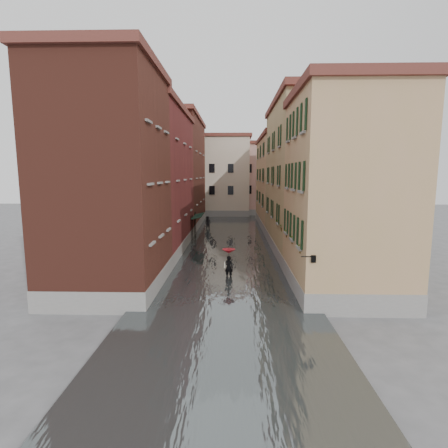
# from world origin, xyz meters

# --- Properties ---
(ground) EXTENTS (120.00, 120.00, 0.00)m
(ground) POSITION_xyz_m (0.00, 0.00, 0.00)
(ground) COLOR #535355
(ground) RESTS_ON ground
(floodwater) EXTENTS (10.00, 60.00, 0.20)m
(floodwater) POSITION_xyz_m (0.00, 13.00, 0.10)
(floodwater) COLOR #464C4D
(floodwater) RESTS_ON ground
(building_left_near) EXTENTS (6.00, 8.00, 13.00)m
(building_left_near) POSITION_xyz_m (-7.00, -2.00, 6.50)
(building_left_near) COLOR brown
(building_left_near) RESTS_ON ground
(building_left_mid) EXTENTS (6.00, 14.00, 12.50)m
(building_left_mid) POSITION_xyz_m (-7.00, 9.00, 6.25)
(building_left_mid) COLOR maroon
(building_left_mid) RESTS_ON ground
(building_left_far) EXTENTS (6.00, 16.00, 14.00)m
(building_left_far) POSITION_xyz_m (-7.00, 24.00, 7.00)
(building_left_far) COLOR brown
(building_left_far) RESTS_ON ground
(building_right_near) EXTENTS (6.00, 8.00, 11.50)m
(building_right_near) POSITION_xyz_m (7.00, -2.00, 5.75)
(building_right_near) COLOR tan
(building_right_near) RESTS_ON ground
(building_right_mid) EXTENTS (6.00, 14.00, 13.00)m
(building_right_mid) POSITION_xyz_m (7.00, 9.00, 6.50)
(building_right_mid) COLOR tan
(building_right_mid) RESTS_ON ground
(building_right_far) EXTENTS (6.00, 16.00, 11.50)m
(building_right_far) POSITION_xyz_m (7.00, 24.00, 5.75)
(building_right_far) COLOR tan
(building_right_far) RESTS_ON ground
(building_end_cream) EXTENTS (12.00, 9.00, 13.00)m
(building_end_cream) POSITION_xyz_m (-3.00, 38.00, 6.50)
(building_end_cream) COLOR beige
(building_end_cream) RESTS_ON ground
(building_end_pink) EXTENTS (10.00, 9.00, 12.00)m
(building_end_pink) POSITION_xyz_m (6.00, 40.00, 6.00)
(building_end_pink) COLOR tan
(building_end_pink) RESTS_ON ground
(awning_near) EXTENTS (1.09, 3.39, 2.80)m
(awning_near) POSITION_xyz_m (-3.48, 14.62, 2.48)
(awning_near) COLOR #163223
(awning_near) RESTS_ON ground
(awning_far) EXTENTS (1.09, 3.27, 2.80)m
(awning_far) POSITION_xyz_m (-3.48, 15.69, 2.47)
(awning_far) COLOR #163223
(awning_far) RESTS_ON ground
(wall_lantern) EXTENTS (0.71, 0.22, 0.35)m
(wall_lantern) POSITION_xyz_m (4.33, -6.00, 3.01)
(wall_lantern) COLOR black
(wall_lantern) RESTS_ON ground
(window_planters) EXTENTS (0.59, 10.55, 0.84)m
(window_planters) POSITION_xyz_m (4.12, 0.36, 3.51)
(window_planters) COLOR brown
(window_planters) RESTS_ON ground
(pedestrian_main) EXTENTS (0.91, 0.91, 2.06)m
(pedestrian_main) POSITION_xyz_m (0.13, 0.36, 1.24)
(pedestrian_main) COLOR black
(pedestrian_main) RESTS_ON ground
(pedestrian_far) EXTENTS (1.06, 0.96, 1.78)m
(pedestrian_far) POSITION_xyz_m (-2.79, 21.11, 0.89)
(pedestrian_far) COLOR black
(pedestrian_far) RESTS_ON ground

